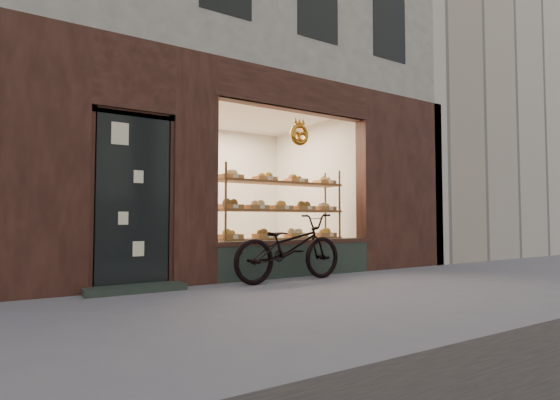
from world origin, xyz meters
TOP-DOWN VIEW (x-y plane):
  - ground at (0.00, 0.00)m, footprint 90.00×90.00m
  - bakery_building at (0.04, 5.29)m, footprint 7.20×7.28m
  - neighbor_right at (9.60, 5.50)m, footprint 12.00×7.00m
  - display_shelf at (0.45, 2.55)m, footprint 2.20×0.45m
  - bicycle at (0.04, 1.68)m, footprint 1.82×0.74m

SIDE VIEW (x-z plane):
  - ground at x=0.00m, z-range 0.00..0.00m
  - bicycle at x=0.04m, z-range 0.00..0.94m
  - display_shelf at x=0.45m, z-range 0.02..1.72m
  - neighbor_right at x=9.60m, z-range 0.00..9.00m
  - bakery_building at x=0.04m, z-range 1.08..10.08m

